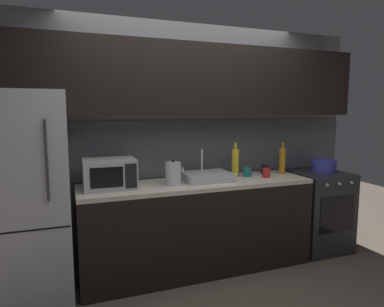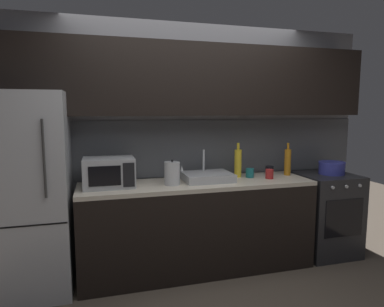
{
  "view_description": "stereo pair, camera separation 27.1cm",
  "coord_description": "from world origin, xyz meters",
  "px_view_note": "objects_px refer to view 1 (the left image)",
  "views": [
    {
      "loc": [
        -1.19,
        -2.15,
        1.6
      ],
      "look_at": [
        -0.06,
        0.9,
        1.19
      ],
      "focal_mm": 31.62,
      "sensor_mm": 36.0,
      "label": 1
    },
    {
      "loc": [
        -0.94,
        -2.24,
        1.6
      ],
      "look_at": [
        -0.06,
        0.9,
        1.19
      ],
      "focal_mm": 31.62,
      "sensor_mm": 36.0,
      "label": 2
    }
  ],
  "objects_px": {
    "wine_bottle_yellow": "(235,162)",
    "microwave": "(109,174)",
    "kettle": "(173,174)",
    "mug_dark": "(265,169)",
    "wine_bottle_amber": "(282,161)",
    "mug_red": "(266,173)",
    "mug_teal": "(247,172)",
    "cooking_pot": "(324,166)",
    "refrigerator": "(27,198)",
    "oven_range": "(318,210)"
  },
  "relations": [
    {
      "from": "refrigerator",
      "to": "wine_bottle_amber",
      "type": "bearing_deg",
      "value": 1.79
    },
    {
      "from": "refrigerator",
      "to": "oven_range",
      "type": "xyz_separation_m",
      "value": [
        3.02,
        -0.0,
        -0.43
      ]
    },
    {
      "from": "mug_red",
      "to": "mug_teal",
      "type": "bearing_deg",
      "value": 146.26
    },
    {
      "from": "microwave",
      "to": "mug_dark",
      "type": "bearing_deg",
      "value": 4.51
    },
    {
      "from": "mug_red",
      "to": "cooking_pot",
      "type": "bearing_deg",
      "value": 2.98
    },
    {
      "from": "wine_bottle_yellow",
      "to": "mug_dark",
      "type": "height_order",
      "value": "wine_bottle_yellow"
    },
    {
      "from": "refrigerator",
      "to": "cooking_pot",
      "type": "bearing_deg",
      "value": 0.0
    },
    {
      "from": "cooking_pot",
      "to": "refrigerator",
      "type": "bearing_deg",
      "value": -180.0
    },
    {
      "from": "kettle",
      "to": "mug_teal",
      "type": "distance_m",
      "value": 0.87
    },
    {
      "from": "wine_bottle_amber",
      "to": "kettle",
      "type": "bearing_deg",
      "value": -174.22
    },
    {
      "from": "refrigerator",
      "to": "wine_bottle_amber",
      "type": "xyz_separation_m",
      "value": [
        2.57,
        0.08,
        0.17
      ]
    },
    {
      "from": "microwave",
      "to": "cooking_pot",
      "type": "distance_m",
      "value": 2.4
    },
    {
      "from": "refrigerator",
      "to": "wine_bottle_yellow",
      "type": "bearing_deg",
      "value": 3.6
    },
    {
      "from": "wine_bottle_yellow",
      "to": "mug_teal",
      "type": "distance_m",
      "value": 0.16
    },
    {
      "from": "wine_bottle_yellow",
      "to": "kettle",
      "type": "bearing_deg",
      "value": -166.57
    },
    {
      "from": "oven_range",
      "to": "wine_bottle_yellow",
      "type": "relative_size",
      "value": 2.48
    },
    {
      "from": "kettle",
      "to": "cooking_pot",
      "type": "xyz_separation_m",
      "value": [
        1.82,
        0.05,
        -0.04
      ]
    },
    {
      "from": "refrigerator",
      "to": "mug_red",
      "type": "height_order",
      "value": "refrigerator"
    },
    {
      "from": "mug_teal",
      "to": "cooking_pot",
      "type": "height_order",
      "value": "cooking_pot"
    },
    {
      "from": "mug_dark",
      "to": "kettle",
      "type": "bearing_deg",
      "value": -169.72
    },
    {
      "from": "kettle",
      "to": "wine_bottle_amber",
      "type": "bearing_deg",
      "value": 5.78
    },
    {
      "from": "oven_range",
      "to": "mug_teal",
      "type": "xyz_separation_m",
      "value": [
        -0.9,
        0.07,
        0.5
      ]
    },
    {
      "from": "microwave",
      "to": "cooking_pot",
      "type": "relative_size",
      "value": 1.64
    },
    {
      "from": "microwave",
      "to": "wine_bottle_amber",
      "type": "xyz_separation_m",
      "value": [
        1.89,
        0.06,
        0.01
      ]
    },
    {
      "from": "kettle",
      "to": "cooking_pot",
      "type": "height_order",
      "value": "kettle"
    },
    {
      "from": "microwave",
      "to": "mug_red",
      "type": "relative_size",
      "value": 4.72
    },
    {
      "from": "kettle",
      "to": "wine_bottle_amber",
      "type": "height_order",
      "value": "wine_bottle_amber"
    },
    {
      "from": "microwave",
      "to": "refrigerator",
      "type": "bearing_deg",
      "value": -178.45
    },
    {
      "from": "microwave",
      "to": "mug_teal",
      "type": "relative_size",
      "value": 4.88
    },
    {
      "from": "mug_dark",
      "to": "mug_teal",
      "type": "bearing_deg",
      "value": -163.26
    },
    {
      "from": "wine_bottle_amber",
      "to": "mug_red",
      "type": "bearing_deg",
      "value": -156.68
    },
    {
      "from": "refrigerator",
      "to": "mug_teal",
      "type": "height_order",
      "value": "refrigerator"
    },
    {
      "from": "oven_range",
      "to": "wine_bottle_yellow",
      "type": "distance_m",
      "value": 1.18
    },
    {
      "from": "kettle",
      "to": "microwave",
      "type": "bearing_deg",
      "value": 173.06
    },
    {
      "from": "kettle",
      "to": "mug_dark",
      "type": "height_order",
      "value": "kettle"
    },
    {
      "from": "wine_bottle_yellow",
      "to": "cooking_pot",
      "type": "relative_size",
      "value": 1.29
    },
    {
      "from": "oven_range",
      "to": "mug_red",
      "type": "xyz_separation_m",
      "value": [
        -0.73,
        -0.04,
        0.5
      ]
    },
    {
      "from": "oven_range",
      "to": "kettle",
      "type": "bearing_deg",
      "value": -178.34
    },
    {
      "from": "refrigerator",
      "to": "mug_dark",
      "type": "bearing_deg",
      "value": 3.67
    },
    {
      "from": "refrigerator",
      "to": "microwave",
      "type": "xyz_separation_m",
      "value": [
        0.68,
        0.02,
        0.16
      ]
    },
    {
      "from": "oven_range",
      "to": "wine_bottle_amber",
      "type": "xyz_separation_m",
      "value": [
        -0.45,
        0.08,
        0.6
      ]
    },
    {
      "from": "kettle",
      "to": "wine_bottle_yellow",
      "type": "relative_size",
      "value": 0.67
    },
    {
      "from": "refrigerator",
      "to": "kettle",
      "type": "bearing_deg",
      "value": -2.37
    },
    {
      "from": "refrigerator",
      "to": "kettle",
      "type": "height_order",
      "value": "refrigerator"
    },
    {
      "from": "wine_bottle_amber",
      "to": "refrigerator",
      "type": "bearing_deg",
      "value": -178.21
    },
    {
      "from": "microwave",
      "to": "wine_bottle_amber",
      "type": "relative_size",
      "value": 1.3
    },
    {
      "from": "mug_teal",
      "to": "mug_dark",
      "type": "xyz_separation_m",
      "value": [
        0.27,
        0.08,
        0.0
      ]
    },
    {
      "from": "wine_bottle_yellow",
      "to": "microwave",
      "type": "bearing_deg",
      "value": -175.36
    },
    {
      "from": "microwave",
      "to": "wine_bottle_yellow",
      "type": "height_order",
      "value": "wine_bottle_yellow"
    },
    {
      "from": "mug_teal",
      "to": "cooking_pot",
      "type": "distance_m",
      "value": 0.96
    }
  ]
}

